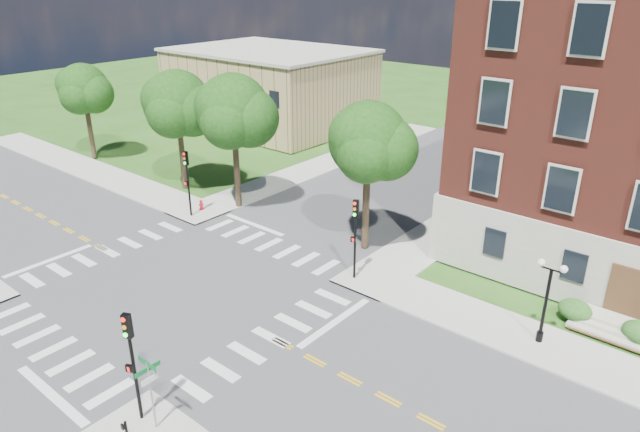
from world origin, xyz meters
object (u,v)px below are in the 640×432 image
Objects in this scene: traffic_signal_ne at (355,229)px; twin_lamp_west at (547,297)px; traffic_signal_se at (131,354)px; fire_hydrant at (201,205)px; traffic_signal_nw at (187,175)px; street_sign_pole at (150,382)px.

twin_lamp_west is at bearing 4.11° from traffic_signal_ne.
twin_lamp_west is at bearing 55.97° from traffic_signal_se.
traffic_signal_nw is at bearing -77.01° from fire_hydrant.
fire_hydrant is (-15.79, 15.22, -1.84)m from street_sign_pole.
traffic_signal_nw is 1.55× the size of street_sign_pole.
fire_hydrant is (-0.28, 1.20, -2.72)m from traffic_signal_nw.
traffic_signal_se is at bearing -45.71° from fire_hydrant.
traffic_signal_se is 1.24m from street_sign_pole.
twin_lamp_west is (10.41, 0.75, -0.66)m from traffic_signal_ne.
traffic_signal_nw reaches higher than twin_lamp_west.
fire_hydrant is at bearing 179.54° from twin_lamp_west.
twin_lamp_west is at bearing -0.46° from fire_hydrant.
traffic_signal_nw is 2.99m from fire_hydrant.
twin_lamp_west is at bearing 58.18° from street_sign_pole.
street_sign_pole is (-9.32, -15.02, -0.21)m from twin_lamp_west.
street_sign_pole is at bearing -43.95° from fire_hydrant.
traffic_signal_ne is 14.98m from fire_hydrant.
traffic_signal_ne and traffic_signal_nw have the same top height.
traffic_signal_ne is 1.00× the size of traffic_signal_nw.
traffic_signal_ne reaches higher than fire_hydrant.
traffic_signal_ne is 1.55× the size of street_sign_pole.
fire_hydrant is (-25.12, 0.20, -2.06)m from twin_lamp_west.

